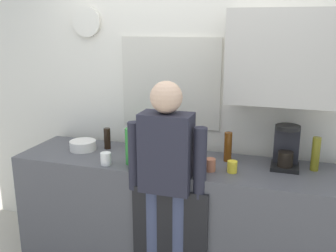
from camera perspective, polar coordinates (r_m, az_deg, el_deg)
name	(u,v)px	position (r m, az deg, el deg)	size (l,w,h in m)	color
kitchen_counter	(178,216)	(3.18, 1.48, -13.16)	(2.60, 0.64, 0.93)	#4C4C51
dishwasher_panel	(169,243)	(2.92, 0.20, -16.99)	(0.56, 0.02, 0.84)	black
back_wall_assembly	(203,98)	(3.22, 5.28, 4.20)	(4.20, 0.42, 2.60)	silver
coffee_maker	(286,149)	(2.95, 17.14, -3.22)	(0.20, 0.20, 0.33)	black
bottle_dark_sauce	(107,138)	(3.30, -9.01, -1.84)	(0.06, 0.06, 0.18)	black
bottle_olive_oil	(316,154)	(2.97, 21.06, -3.89)	(0.06, 0.06, 0.25)	olive
bottle_red_vinegar	(175,150)	(2.90, 0.98, -3.61)	(0.06, 0.06, 0.22)	maroon
bottle_clear_soda	(131,146)	(2.91, -5.49, -3.01)	(0.09, 0.09, 0.28)	#2D8C33
bottle_amber_beer	(228,147)	(3.00, 8.89, -3.07)	(0.06, 0.06, 0.23)	brown
cup_terracotta_mug	(210,165)	(2.81, 6.26, -5.75)	(0.08, 0.08, 0.09)	#B26647
cup_yellow_cup	(232,167)	(2.80, 9.51, -5.98)	(0.07, 0.07, 0.09)	yellow
cup_white_mug	(106,159)	(2.94, -9.21, -4.81)	(0.08, 0.08, 0.10)	white
mixing_bowl	(83,145)	(3.32, -12.52, -2.82)	(0.22, 0.22, 0.08)	white
potted_plant	(139,133)	(3.26, -4.33, -1.12)	(0.15, 0.15, 0.23)	#9E5638
person_at_sink	(166,173)	(2.72, -0.25, -7.01)	(0.57, 0.22, 1.60)	#3F4766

